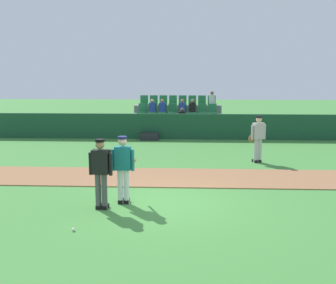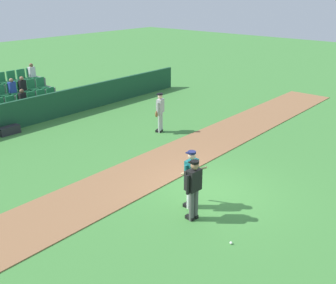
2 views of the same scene
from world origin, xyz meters
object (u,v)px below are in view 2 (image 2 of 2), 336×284
runner_grey_jersey (160,111)px  baseball (231,243)px  batter_teal_jersey (191,177)px  equipment_bag (9,130)px  umpire_home_plate (193,187)px

runner_grey_jersey → baseball: (-5.04, -6.89, -0.93)m
batter_teal_jersey → baseball: 2.25m
equipment_bag → batter_teal_jersey: bearing=-88.5°
batter_teal_jersey → umpire_home_plate: size_ratio=1.00×
runner_grey_jersey → equipment_bag: runner_grey_jersey is taller
umpire_home_plate → equipment_bag: 10.28m
batter_teal_jersey → baseball: (-0.79, -1.89, -0.93)m
baseball → equipment_bag: bearing=87.4°
umpire_home_plate → baseball: bearing=-102.2°
umpire_home_plate → runner_grey_jersey: same height
umpire_home_plate → runner_grey_jersey: bearing=49.0°
batter_teal_jersey → equipment_bag: batter_teal_jersey is taller
baseball → umpire_home_plate: bearing=77.8°
umpire_home_plate → baseball: (-0.31, -1.45, -0.96)m
batter_teal_jersey → baseball: bearing=-112.7°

